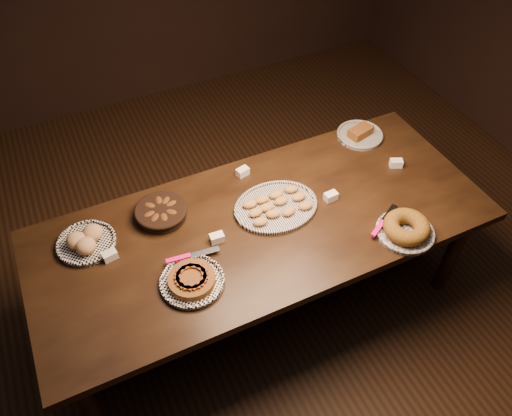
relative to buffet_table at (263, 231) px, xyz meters
name	(u,v)px	position (x,y,z in m)	size (l,w,h in m)	color
ground	(262,301)	(0.00, 0.00, -0.68)	(5.00, 5.00, 0.00)	black
buffet_table	(263,231)	(0.00, 0.00, 0.00)	(2.40, 1.00, 0.75)	black
apple_tart_plate	(192,280)	(-0.47, -0.20, 0.10)	(0.34, 0.31, 0.06)	white
madeleine_platter	(276,206)	(0.10, 0.06, 0.09)	(0.46, 0.37, 0.05)	black
bundt_cake_plate	(406,229)	(0.62, -0.38, 0.11)	(0.33, 0.33, 0.09)	black
croissant_basket	(161,212)	(-0.46, 0.26, 0.11)	(0.31, 0.31, 0.07)	black
bread_roll_plate	(86,241)	(-0.86, 0.24, 0.11)	(0.30, 0.30, 0.09)	white
loaf_plate	(360,134)	(0.85, 0.38, 0.09)	(0.28, 0.28, 0.07)	black
tent_cards	(265,202)	(0.06, 0.11, 0.10)	(1.74, 0.44, 0.04)	white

